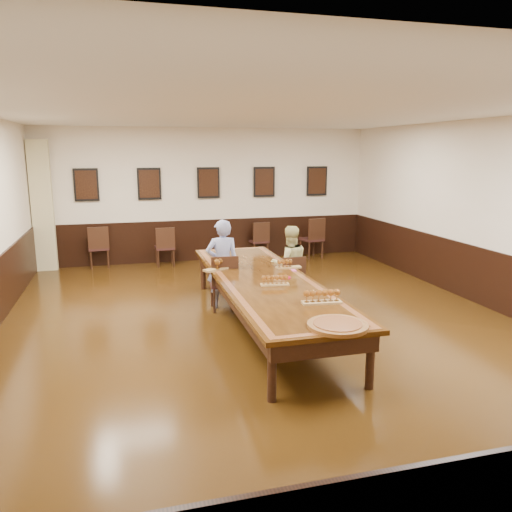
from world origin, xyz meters
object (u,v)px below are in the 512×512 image
object	(u,v)px
person_man	(223,264)
person_woman	(289,265)
chair_man	(224,282)
spare_chair_a	(98,247)
conference_table	(264,287)
spare_chair_b	(165,246)
spare_chair_d	(312,238)
chair_woman	(291,279)
spare_chair_c	(259,240)
carved_platter	(338,325)

from	to	relation	value
person_man	person_woman	distance (m)	1.20
chair_man	person_woman	world-z (taller)	person_woman
chair_man	spare_chair_a	xyz separation A→B (m)	(-2.18, 3.84, 0.01)
spare_chair_a	conference_table	distance (m)	5.48
spare_chair_b	spare_chair_d	xyz separation A→B (m)	(3.66, -0.06, 0.05)
chair_woman	conference_table	xyz separation A→B (m)	(-0.76, -0.97, 0.17)
chair_woman	chair_man	bearing A→B (deg)	1.55
spare_chair_a	spare_chair_d	xyz separation A→B (m)	(5.15, -0.29, 0.03)
spare_chair_a	person_man	size ratio (longest dim) A/B	0.63
person_woman	spare_chair_c	bearing A→B (deg)	-95.32
chair_woman	person_man	bearing A→B (deg)	-3.33
spare_chair_d	person_man	distance (m)	4.56
person_man	carved_platter	bearing A→B (deg)	104.22
spare_chair_a	carved_platter	size ratio (longest dim) A/B	1.20
chair_woman	carved_platter	distance (m)	3.31
chair_man	spare_chair_b	world-z (taller)	chair_man
chair_man	carved_platter	xyz separation A→B (m)	(0.63, -3.24, 0.30)
spare_chair_a	spare_chair_d	world-z (taller)	spare_chair_d
spare_chair_a	spare_chair_b	size ratio (longest dim) A/B	1.05
carved_platter	conference_table	bearing A→B (deg)	94.70
spare_chair_d	person_man	world-z (taller)	person_man
carved_platter	chair_man	bearing A→B (deg)	100.99
spare_chair_b	person_woman	xyz separation A→B (m)	(1.89, -3.52, 0.23)
carved_platter	spare_chair_b	bearing A→B (deg)	100.85
chair_woman	person_woman	distance (m)	0.27
chair_man	conference_table	size ratio (longest dim) A/B	0.19
spare_chair_d	person_woman	distance (m)	3.89
spare_chair_d	carved_platter	size ratio (longest dim) A/B	1.26
spare_chair_d	spare_chair_c	bearing A→B (deg)	-26.35
spare_chair_c	person_woman	size ratio (longest dim) A/B	0.67
chair_woman	carved_platter	bearing A→B (deg)	81.74
chair_woman	spare_chair_b	world-z (taller)	spare_chair_b
spare_chair_c	conference_table	world-z (taller)	spare_chair_c
spare_chair_b	person_man	xyz separation A→B (m)	(0.69, -3.51, 0.30)
chair_man	spare_chair_c	size ratio (longest dim) A/B	1.03
person_woman	carved_platter	bearing A→B (deg)	81.97
spare_chair_b	conference_table	distance (m)	4.72
chair_woman	spare_chair_c	xyz separation A→B (m)	(0.47, 3.88, 0.02)
spare_chair_a	carved_platter	distance (m)	7.62
spare_chair_d	chair_woman	bearing A→B (deg)	51.23
chair_man	chair_woman	xyz separation A→B (m)	(1.20, -0.00, -0.04)
person_woman	carved_platter	size ratio (longest dim) A/B	1.70
chair_woman	person_man	size ratio (longest dim) A/B	0.58
person_woman	carved_platter	world-z (taller)	person_woman
spare_chair_a	spare_chair_d	distance (m)	5.16
chair_man	person_man	bearing A→B (deg)	-90.00
chair_man	carved_platter	world-z (taller)	chair_man
spare_chair_d	conference_table	bearing A→B (deg)	48.49
chair_woman	carved_platter	xyz separation A→B (m)	(-0.57, -3.24, 0.33)
spare_chair_b	carved_platter	bearing A→B (deg)	98.41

